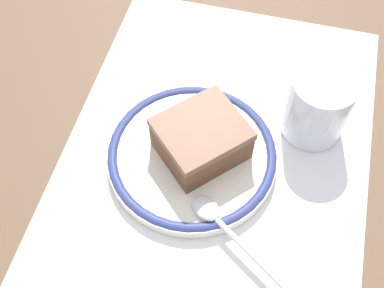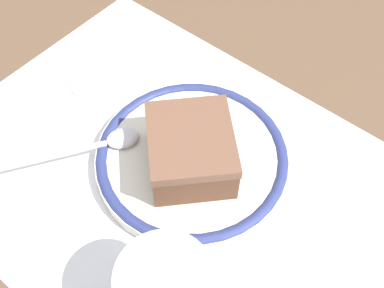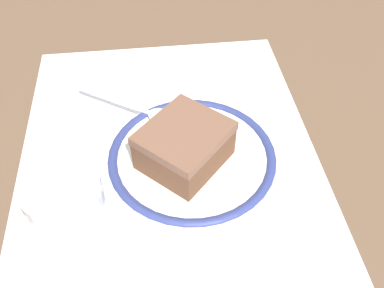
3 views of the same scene
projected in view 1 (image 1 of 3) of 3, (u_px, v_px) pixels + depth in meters
ground_plane at (214, 160)px, 0.60m from camera, size 2.40×2.40×0.00m
placemat at (214, 160)px, 0.60m from camera, size 0.53×0.37×0.00m
plate at (192, 155)px, 0.59m from camera, size 0.21×0.21×0.02m
cake_slice at (201, 140)px, 0.56m from camera, size 0.13×0.13×0.05m
spoon at (222, 224)px, 0.53m from camera, size 0.10×0.13×0.01m
cup at (317, 109)px, 0.59m from camera, size 0.08×0.08×0.09m
napkin at (303, 67)px, 0.67m from camera, size 0.11×0.14×0.00m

